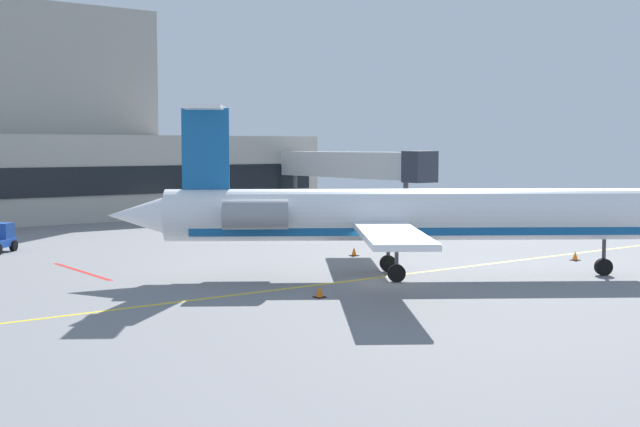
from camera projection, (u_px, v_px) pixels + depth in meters
name	position (u px, v px, depth m)	size (l,w,h in m)	color
ground	(384.00, 283.00, 42.55)	(120.00, 120.00, 0.11)	slate
terminal_building	(15.00, 142.00, 77.13)	(58.48, 12.80, 19.76)	#ADA89E
jet_bridge_east	(355.00, 166.00, 78.32)	(2.40, 20.61, 6.36)	silver
regional_jet	(407.00, 215.00, 44.05)	(27.09, 20.97, 8.80)	white
pushback_tractor	(375.00, 217.00, 70.04)	(4.41, 3.83, 2.10)	#1E4CB2
fuel_tank	(239.00, 209.00, 73.23)	(7.24, 3.03, 2.46)	white
safety_cone_alpha	(354.00, 252.00, 52.68)	(0.47, 0.47, 0.55)	orange
safety_cone_bravo	(575.00, 256.00, 50.57)	(0.47, 0.47, 0.55)	orange
safety_cone_charlie	(320.00, 292.00, 38.19)	(0.47, 0.47, 0.55)	orange
safety_cone_delta	(414.00, 245.00, 56.32)	(0.47, 0.47, 0.55)	orange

